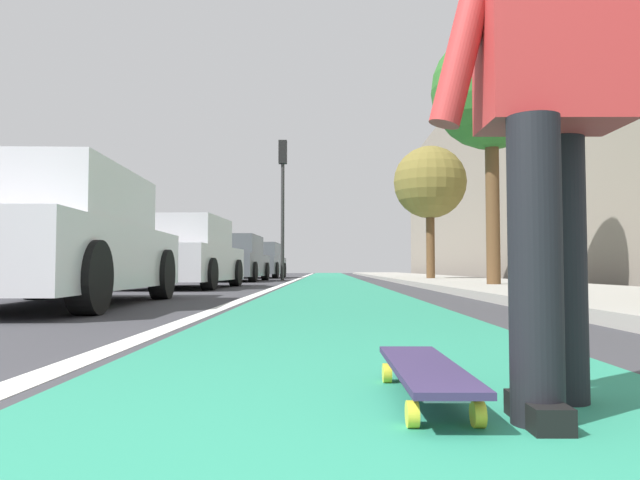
# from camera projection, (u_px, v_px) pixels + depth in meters

# --- Properties ---
(ground_plane) EXTENTS (80.00, 80.00, 0.00)m
(ground_plane) POSITION_uv_depth(u_px,v_px,m) (334.00, 291.00, 10.69)
(ground_plane) COLOR #38383D
(bike_lane_paint) EXTENTS (56.00, 2.16, 0.00)m
(bike_lane_paint) POSITION_uv_depth(u_px,v_px,m) (330.00, 278.00, 24.68)
(bike_lane_paint) COLOR #288466
(bike_lane_paint) RESTS_ON ground
(lane_stripe_white) EXTENTS (52.00, 0.16, 0.01)m
(lane_stripe_white) POSITION_uv_depth(u_px,v_px,m) (295.00, 280.00, 20.70)
(lane_stripe_white) COLOR silver
(lane_stripe_white) RESTS_ON ground
(sidewalk_curb) EXTENTS (52.00, 3.20, 0.11)m
(sidewalk_curb) POSITION_uv_depth(u_px,v_px,m) (439.00, 280.00, 18.65)
(sidewalk_curb) COLOR #9E9B93
(sidewalk_curb) RESTS_ON ground
(building_facade) EXTENTS (40.00, 1.20, 8.30)m
(building_facade) POSITION_uv_depth(u_px,v_px,m) (500.00, 172.00, 22.81)
(building_facade) COLOR gray
(building_facade) RESTS_ON ground
(skateboard) EXTENTS (0.84, 0.21, 0.11)m
(skateboard) POSITION_uv_depth(u_px,v_px,m) (425.00, 371.00, 1.83)
(skateboard) COLOR yellow
(skateboard) RESTS_ON ground
(skater_person) EXTENTS (0.46, 0.72, 1.64)m
(skater_person) POSITION_uv_depth(u_px,v_px,m) (550.00, 88.00, 1.71)
(skater_person) COLOR black
(skater_person) RESTS_ON ground
(parked_car_near) EXTENTS (4.45, 2.04, 1.49)m
(parked_car_near) POSITION_uv_depth(u_px,v_px,m) (56.00, 240.00, 6.49)
(parked_car_near) COLOR silver
(parked_car_near) RESTS_ON ground
(parked_car_mid) EXTENTS (4.08, 2.07, 1.46)m
(parked_car_mid) POSITION_uv_depth(u_px,v_px,m) (183.00, 255.00, 12.29)
(parked_car_mid) COLOR #B7B7BC
(parked_car_mid) RESTS_ON ground
(parked_car_far) EXTENTS (4.36, 1.96, 1.46)m
(parked_car_far) POSITION_uv_depth(u_px,v_px,m) (234.00, 259.00, 18.91)
(parked_car_far) COLOR #4C5156
(parked_car_far) RESTS_ON ground
(parked_car_end) EXTENTS (4.40, 2.08, 1.49)m
(parked_car_end) POSITION_uv_depth(u_px,v_px,m) (259.00, 261.00, 25.21)
(parked_car_end) COLOR #4C5156
(parked_car_end) RESTS_ON ground
(traffic_light) EXTENTS (0.33, 0.28, 4.78)m
(traffic_light) POSITION_uv_depth(u_px,v_px,m) (283.00, 184.00, 20.10)
(traffic_light) COLOR #2D2D2D
(traffic_light) RESTS_ON ground
(street_tree_mid) EXTENTS (2.29, 2.29, 4.99)m
(street_tree_mid) POSITION_uv_depth(u_px,v_px,m) (491.00, 92.00, 11.34)
(street_tree_mid) COLOR brown
(street_tree_mid) RESTS_ON ground
(street_tree_far) EXTENTS (2.21, 2.21, 4.15)m
(street_tree_far) POSITION_uv_depth(u_px,v_px,m) (430.00, 183.00, 18.04)
(street_tree_far) COLOR brown
(street_tree_far) RESTS_ON ground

